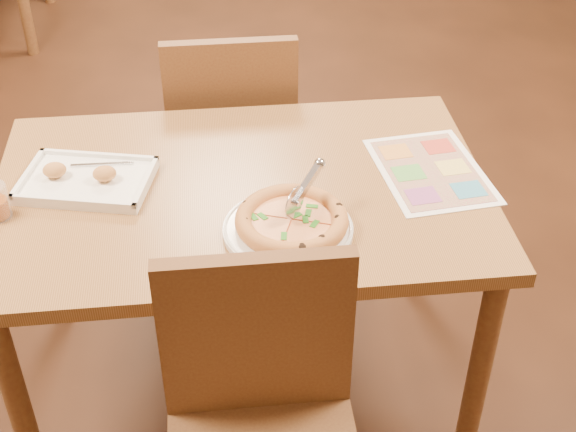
{
  "coord_description": "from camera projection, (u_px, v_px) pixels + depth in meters",
  "views": [
    {
      "loc": [
        -0.07,
        -1.73,
        1.93
      ],
      "look_at": [
        0.1,
        -0.21,
        0.77
      ],
      "focal_mm": 50.0,
      "sensor_mm": 36.0,
      "label": 1
    }
  ],
  "objects": [
    {
      "name": "appetizer_tray",
      "position": [
        86.0,
        181.0,
        2.11
      ],
      "size": [
        0.38,
        0.3,
        0.06
      ],
      "rotation": [
        0.0,
        0.0,
        -0.23
      ],
      "color": "white",
      "rests_on": "dining_table"
    },
    {
      "name": "chair_near",
      "position": [
        261.0,
        404.0,
        1.72
      ],
      "size": [
        0.42,
        0.42,
        0.47
      ],
      "color": "brown",
      "rests_on": "ground"
    },
    {
      "name": "menu",
      "position": [
        431.0,
        171.0,
        2.16
      ],
      "size": [
        0.31,
        0.41,
        0.0
      ],
      "primitive_type": "cube",
      "rotation": [
        0.0,
        0.0,
        0.11
      ],
      "color": "white",
      "rests_on": "dining_table"
    },
    {
      "name": "pizza",
      "position": [
        292.0,
        220.0,
        1.94
      ],
      "size": [
        0.28,
        0.28,
        0.04
      ],
      "rotation": [
        0.0,
        0.0,
        -0.34
      ],
      "color": "#D78C49",
      "rests_on": "plate"
    },
    {
      "name": "chair_far",
      "position": [
        232.0,
        122.0,
        2.68
      ],
      "size": [
        0.42,
        0.42,
        0.47
      ],
      "rotation": [
        0.0,
        0.0,
        3.14
      ],
      "color": "brown",
      "rests_on": "ground"
    },
    {
      "name": "dining_table",
      "position": [
        242.0,
        212.0,
        2.16
      ],
      "size": [
        1.3,
        0.85,
        0.72
      ],
      "color": "olive",
      "rests_on": "ground"
    },
    {
      "name": "pizza_cutter",
      "position": [
        303.0,
        190.0,
        1.94
      ],
      "size": [
        0.11,
        0.14,
        0.1
      ],
      "rotation": [
        0.0,
        0.0,
        0.92
      ],
      "color": "silver",
      "rests_on": "pizza"
    },
    {
      "name": "plate",
      "position": [
        288.0,
        230.0,
        1.95
      ],
      "size": [
        0.36,
        0.36,
        0.02
      ],
      "primitive_type": "cylinder",
      "rotation": [
        0.0,
        0.0,
        -0.14
      ],
      "color": "silver",
      "rests_on": "dining_table"
    }
  ]
}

